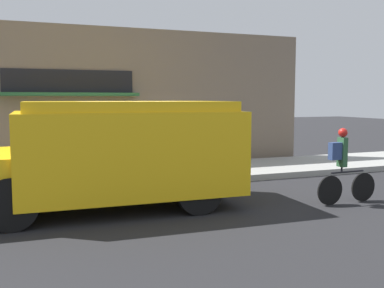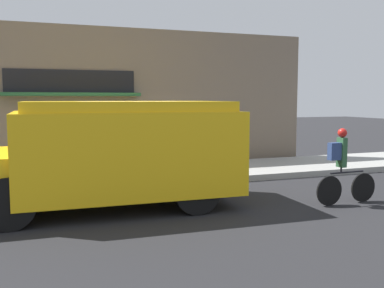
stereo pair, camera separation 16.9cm
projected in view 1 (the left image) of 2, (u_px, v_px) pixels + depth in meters
The scene contains 6 objects.
ground_plane at pixel (133, 190), 10.92m from camera, with size 70.00×70.00×0.00m, color #232326.
sidewalk at pixel (120, 177), 12.28m from camera, with size 28.00×2.94×0.17m.
storefront at pixel (105, 99), 13.78m from camera, with size 13.57×0.74×4.40m.
school_bus at pixel (114, 152), 9.04m from camera, with size 5.51×2.92×2.17m.
cyclist at pixel (343, 167), 9.46m from camera, with size 1.53×0.20×1.61m.
trash_bin at pixel (148, 152), 13.17m from camera, with size 0.53×0.53×0.95m.
Camera 1 is at (-2.58, -10.53, 2.23)m, focal length 42.00 mm.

